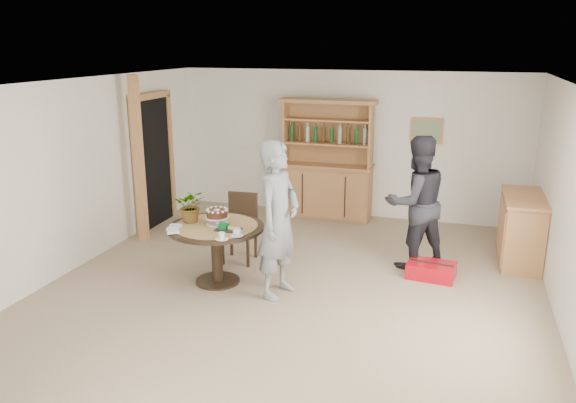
% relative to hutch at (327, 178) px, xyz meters
% --- Properties ---
extents(ground, '(7.00, 7.00, 0.00)m').
position_rel_hutch_xyz_m(ground, '(0.30, -3.24, -0.69)').
color(ground, tan).
rests_on(ground, ground).
extents(room_shell, '(6.04, 7.04, 2.52)m').
position_rel_hutch_xyz_m(room_shell, '(0.30, -3.23, 1.05)').
color(room_shell, white).
rests_on(room_shell, ground).
extents(doorway, '(0.13, 1.10, 2.18)m').
position_rel_hutch_xyz_m(doorway, '(-2.63, -1.24, 0.42)').
color(doorway, black).
rests_on(doorway, ground).
extents(pine_post, '(0.12, 0.12, 2.50)m').
position_rel_hutch_xyz_m(pine_post, '(-2.40, -2.04, 0.56)').
color(pine_post, tan).
rests_on(pine_post, ground).
extents(hutch, '(1.62, 0.54, 2.04)m').
position_rel_hutch_xyz_m(hutch, '(0.00, 0.00, 0.00)').
color(hutch, '#B8814E').
rests_on(hutch, ground).
extents(sideboard, '(0.54, 1.26, 0.94)m').
position_rel_hutch_xyz_m(sideboard, '(3.04, -1.24, -0.22)').
color(sideboard, '#B8814E').
rests_on(sideboard, ground).
extents(dining_table, '(1.20, 1.20, 0.76)m').
position_rel_hutch_xyz_m(dining_table, '(-0.67, -3.14, -0.08)').
color(dining_table, black).
rests_on(dining_table, ground).
extents(dining_chair, '(0.44, 0.44, 0.95)m').
position_rel_hutch_xyz_m(dining_chair, '(-0.68, -2.31, -0.15)').
color(dining_chair, black).
rests_on(dining_chair, ground).
extents(birthday_cake, '(0.30, 0.30, 0.20)m').
position_rel_hutch_xyz_m(birthday_cake, '(-0.67, -3.09, 0.19)').
color(birthday_cake, white).
rests_on(birthday_cake, dining_table).
extents(flower_vase, '(0.47, 0.44, 0.42)m').
position_rel_hutch_xyz_m(flower_vase, '(-1.02, -3.09, 0.28)').
color(flower_vase, '#3F7233').
rests_on(flower_vase, dining_table).
extents(gift_tray, '(0.30, 0.20, 0.08)m').
position_rel_hutch_xyz_m(gift_tray, '(-0.46, -3.27, 0.10)').
color(gift_tray, black).
rests_on(gift_tray, dining_table).
extents(coffee_cup_a, '(0.15, 0.15, 0.09)m').
position_rel_hutch_xyz_m(coffee_cup_a, '(-0.27, -3.42, 0.11)').
color(coffee_cup_a, white).
rests_on(coffee_cup_a, dining_table).
extents(coffee_cup_b, '(0.15, 0.15, 0.08)m').
position_rel_hutch_xyz_m(coffee_cup_b, '(-0.39, -3.59, 0.11)').
color(coffee_cup_b, white).
rests_on(coffee_cup_b, dining_table).
extents(napkins, '(0.24, 0.33, 0.03)m').
position_rel_hutch_xyz_m(napkins, '(-1.08, -3.45, 0.09)').
color(napkins, white).
rests_on(napkins, dining_table).
extents(teen_boy, '(0.58, 0.76, 1.88)m').
position_rel_hutch_xyz_m(teen_boy, '(0.18, -3.24, 0.25)').
color(teen_boy, slate).
rests_on(teen_boy, ground).
extents(adult_person, '(1.10, 1.05, 1.80)m').
position_rel_hutch_xyz_m(adult_person, '(1.64, -1.85, 0.21)').
color(adult_person, black).
rests_on(adult_person, ground).
extents(red_suitcase, '(0.64, 0.47, 0.21)m').
position_rel_hutch_xyz_m(red_suitcase, '(1.92, -2.20, -0.59)').
color(red_suitcase, red).
rests_on(red_suitcase, ground).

